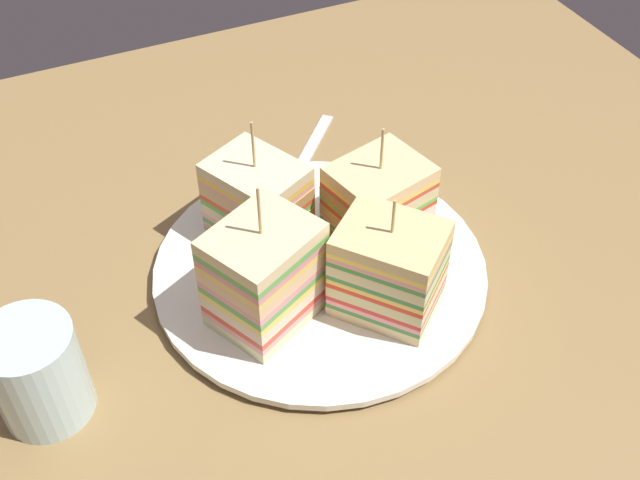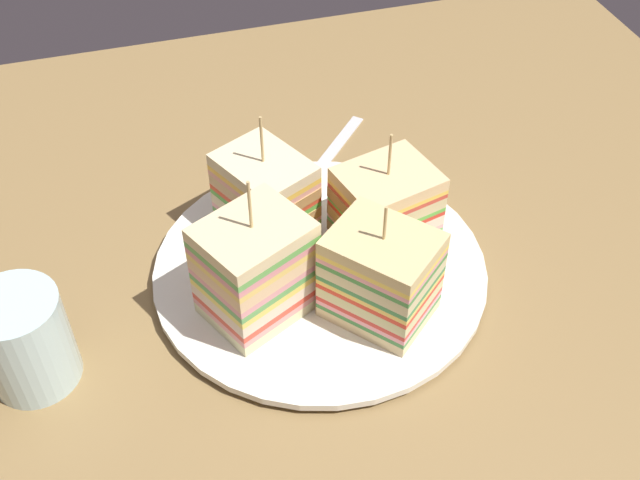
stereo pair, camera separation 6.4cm
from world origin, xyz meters
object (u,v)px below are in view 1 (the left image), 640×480
sandwich_wedge_2 (264,275)px  drinking_glass (40,378)px  sandwich_wedge_0 (378,199)px  plate (320,269)px  sandwich_wedge_3 (388,269)px  chip_pile (317,260)px  sandwich_wedge_1 (258,200)px  spoon (292,178)px

sandwich_wedge_2 → drinking_glass: 17.70cm
sandwich_wedge_0 → drinking_glass: bearing=-2.8°
plate → sandwich_wedge_2: 8.42cm
plate → sandwich_wedge_3: (3.02, -6.12, 4.49)cm
chip_pile → sandwich_wedge_0: bearing=17.0°
plate → sandwich_wedge_1: size_ratio=2.41×
sandwich_wedge_1 → sandwich_wedge_3: bearing=0.6°
sandwich_wedge_0 → sandwich_wedge_2: size_ratio=0.82×
sandwich_wedge_3 → chip_pile: 7.74cm
sandwich_wedge_0 → sandwich_wedge_3: 8.96cm
plate → sandwich_wedge_0: sandwich_wedge_0 is taller
plate → sandwich_wedge_1: sandwich_wedge_1 is taller
sandwich_wedge_1 → chip_pile: bearing=-0.5°
sandwich_wedge_1 → sandwich_wedge_3: (6.12, -12.18, 0.37)cm
spoon → drinking_glass: size_ratio=1.53×
sandwich_wedge_0 → chip_pile: sandwich_wedge_0 is taller
chip_pile → plate: bearing=-20.3°
plate → drinking_glass: bearing=-170.8°
sandwich_wedge_2 → sandwich_wedge_3: size_ratio=1.19×
sandwich_wedge_0 → sandwich_wedge_1: 10.34cm
sandwich_wedge_0 → sandwich_wedge_3: (-3.44, -8.24, 0.62)cm
sandwich_wedge_0 → spoon: size_ratio=0.87×
sandwich_wedge_1 → sandwich_wedge_2: sandwich_wedge_2 is taller
sandwich_wedge_2 → spoon: (8.83, 15.61, -5.26)cm
plate → spoon: plate is taller
plate → sandwich_wedge_0: bearing=18.2°
sandwich_wedge_1 → spoon: sandwich_wedge_1 is taller
sandwich_wedge_1 → drinking_glass: bearing=-90.4°
sandwich_wedge_2 → sandwich_wedge_3: (9.09, -3.01, -0.45)cm
chip_pile → drinking_glass: 23.77cm
sandwich_wedge_2 → sandwich_wedge_3: bearing=-44.7°
sandwich_wedge_0 → sandwich_wedge_1: sandwich_wedge_1 is taller
plate → sandwich_wedge_0: 7.83cm
chip_pile → spoon: chip_pile is taller
sandwich_wedge_1 → chip_pile: 7.26cm
sandwich_wedge_2 → drinking_glass: bearing=155.9°
drinking_glass → chip_pile: bearing=9.5°
chip_pile → spoon: bearing=76.5°
plate → sandwich_wedge_3: sandwich_wedge_3 is taller
plate → sandwich_wedge_3: 8.17cm
spoon → drinking_glass: 31.18cm
plate → sandwich_wedge_2: (-6.07, -3.11, 4.94)cm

